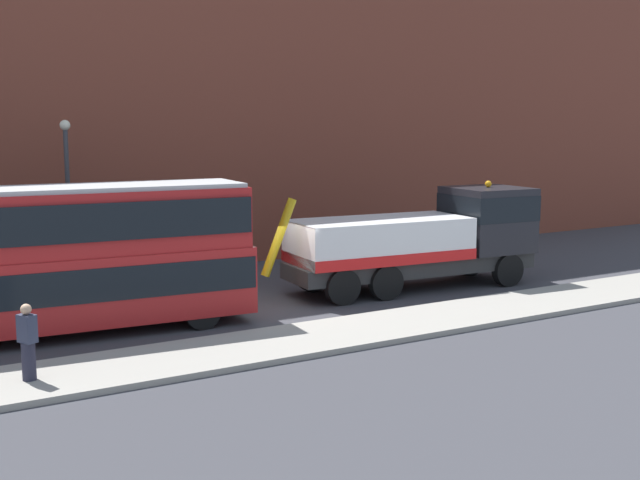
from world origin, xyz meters
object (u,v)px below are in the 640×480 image
object	(u,v)px
recovery_tow_truck	(424,238)
street_lamp	(68,189)
double_decker_bus	(49,255)
pedestrian_onlooker	(28,343)

from	to	relation	value
recovery_tow_truck	street_lamp	distance (m)	12.40
recovery_tow_truck	street_lamp	size ratio (longest dim) A/B	1.75
double_decker_bus	pedestrian_onlooker	distance (m)	4.44
recovery_tow_truck	street_lamp	xyz separation A→B (m)	(-10.64, 6.13, 1.71)
pedestrian_onlooker	street_lamp	xyz separation A→B (m)	(3.35, 10.13, 2.49)
pedestrian_onlooker	street_lamp	world-z (taller)	street_lamp
pedestrian_onlooker	street_lamp	bearing A→B (deg)	44.72
double_decker_bus	street_lamp	xyz separation A→B (m)	(1.99, 6.09, 1.24)
pedestrian_onlooker	street_lamp	distance (m)	10.95
recovery_tow_truck	double_decker_bus	world-z (taller)	double_decker_bus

